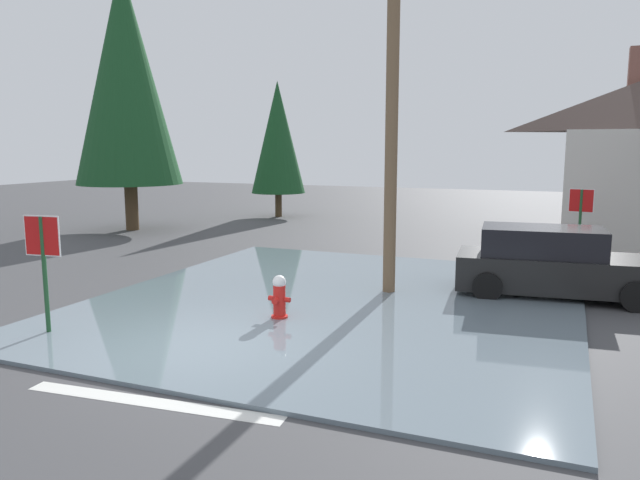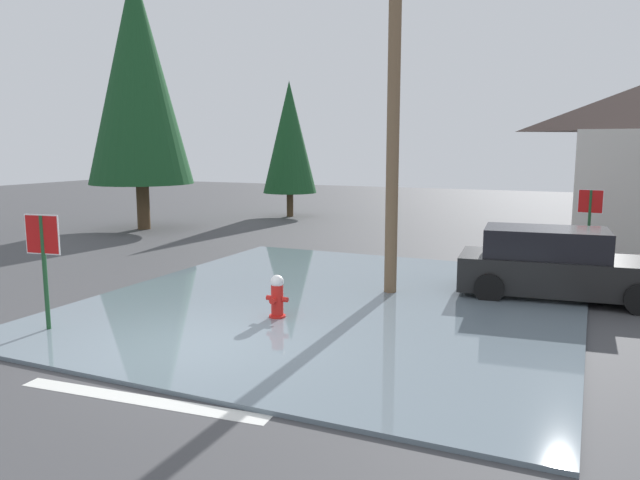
{
  "view_description": "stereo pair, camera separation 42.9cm",
  "coord_description": "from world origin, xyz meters",
  "px_view_note": "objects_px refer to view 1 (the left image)",
  "views": [
    {
      "loc": [
        5.6,
        -8.17,
        3.36
      ],
      "look_at": [
        0.78,
        3.61,
        1.38
      ],
      "focal_mm": 34.09,
      "sensor_mm": 36.0,
      "label": 1
    },
    {
      "loc": [
        6.0,
        -8.0,
        3.36
      ],
      "look_at": [
        0.78,
        3.61,
        1.38
      ],
      "focal_mm": 34.09,
      "sensor_mm": 36.0,
      "label": 2
    }
  ],
  "objects_px": {
    "stop_sign_near": "(43,251)",
    "pine_tree_mid_left": "(278,138)",
    "utility_pole": "(393,77)",
    "stop_sign_far": "(581,210)",
    "fire_hydrant": "(279,299)",
    "parked_car": "(553,264)",
    "pine_tree_tall_left": "(125,76)"
  },
  "relations": [
    {
      "from": "stop_sign_near",
      "to": "pine_tree_mid_left",
      "type": "relative_size",
      "value": 0.34
    },
    {
      "from": "utility_pole",
      "to": "stop_sign_far",
      "type": "bearing_deg",
      "value": 55.34
    },
    {
      "from": "fire_hydrant",
      "to": "stop_sign_far",
      "type": "distance_m",
      "value": 10.32
    },
    {
      "from": "parked_car",
      "to": "pine_tree_tall_left",
      "type": "bearing_deg",
      "value": 161.66
    },
    {
      "from": "fire_hydrant",
      "to": "utility_pole",
      "type": "xyz_separation_m",
      "value": [
        1.37,
        2.89,
        4.4
      ]
    },
    {
      "from": "utility_pole",
      "to": "stop_sign_far",
      "type": "relative_size",
      "value": 4.36
    },
    {
      "from": "fire_hydrant",
      "to": "utility_pole",
      "type": "bearing_deg",
      "value": 64.62
    },
    {
      "from": "pine_tree_mid_left",
      "to": "stop_sign_near",
      "type": "bearing_deg",
      "value": -76.57
    },
    {
      "from": "utility_pole",
      "to": "pine_tree_tall_left",
      "type": "height_order",
      "value": "pine_tree_tall_left"
    },
    {
      "from": "stop_sign_far",
      "to": "pine_tree_mid_left",
      "type": "distance_m",
      "value": 15.12
    },
    {
      "from": "parked_car",
      "to": "stop_sign_far",
      "type": "bearing_deg",
      "value": 82.74
    },
    {
      "from": "stop_sign_near",
      "to": "stop_sign_far",
      "type": "bearing_deg",
      "value": 51.5
    },
    {
      "from": "pine_tree_mid_left",
      "to": "parked_car",
      "type": "bearing_deg",
      "value": -42.96
    },
    {
      "from": "parked_car",
      "to": "pine_tree_mid_left",
      "type": "height_order",
      "value": "pine_tree_mid_left"
    },
    {
      "from": "fire_hydrant",
      "to": "parked_car",
      "type": "distance_m",
      "value": 6.31
    },
    {
      "from": "stop_sign_near",
      "to": "utility_pole",
      "type": "height_order",
      "value": "utility_pole"
    },
    {
      "from": "fire_hydrant",
      "to": "stop_sign_far",
      "type": "height_order",
      "value": "stop_sign_far"
    },
    {
      "from": "pine_tree_tall_left",
      "to": "utility_pole",
      "type": "bearing_deg",
      "value": -27.34
    },
    {
      "from": "pine_tree_tall_left",
      "to": "pine_tree_mid_left",
      "type": "height_order",
      "value": "pine_tree_tall_left"
    },
    {
      "from": "stop_sign_far",
      "to": "pine_tree_tall_left",
      "type": "height_order",
      "value": "pine_tree_tall_left"
    },
    {
      "from": "fire_hydrant",
      "to": "pine_tree_tall_left",
      "type": "bearing_deg",
      "value": 140.03
    },
    {
      "from": "fire_hydrant",
      "to": "pine_tree_mid_left",
      "type": "bearing_deg",
      "value": 116.2
    },
    {
      "from": "utility_pole",
      "to": "pine_tree_mid_left",
      "type": "xyz_separation_m",
      "value": [
        -9.14,
        12.91,
        -1.1
      ]
    },
    {
      "from": "parked_car",
      "to": "pine_tree_tall_left",
      "type": "relative_size",
      "value": 0.43
    },
    {
      "from": "stop_sign_near",
      "to": "pine_tree_mid_left",
      "type": "xyz_separation_m",
      "value": [
        -4.34,
        18.18,
        2.21
      ]
    },
    {
      "from": "stop_sign_near",
      "to": "pine_tree_tall_left",
      "type": "relative_size",
      "value": 0.21
    },
    {
      "from": "stop_sign_far",
      "to": "parked_car",
      "type": "bearing_deg",
      "value": -97.26
    },
    {
      "from": "stop_sign_near",
      "to": "fire_hydrant",
      "type": "height_order",
      "value": "stop_sign_near"
    },
    {
      "from": "stop_sign_near",
      "to": "fire_hydrant",
      "type": "distance_m",
      "value": 4.32
    },
    {
      "from": "utility_pole",
      "to": "pine_tree_mid_left",
      "type": "distance_m",
      "value": 15.86
    },
    {
      "from": "stop_sign_near",
      "to": "parked_car",
      "type": "distance_m",
      "value": 10.5
    },
    {
      "from": "fire_hydrant",
      "to": "parked_car",
      "type": "height_order",
      "value": "parked_car"
    }
  ]
}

